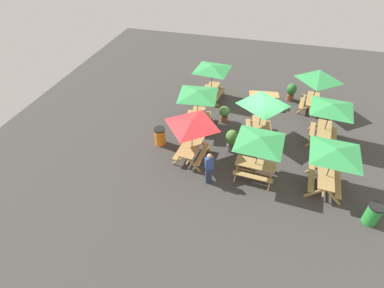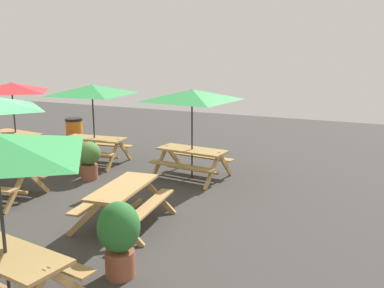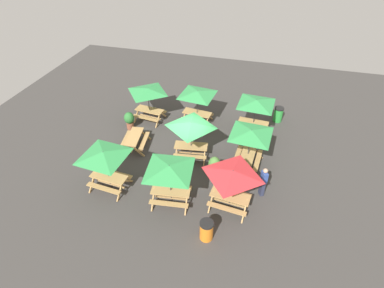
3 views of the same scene
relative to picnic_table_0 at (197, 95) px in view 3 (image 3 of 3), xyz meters
name	(u,v)px [view 3 (image 3 of 3)]	position (x,y,z in m)	size (l,w,h in m)	color
ground_plane	(187,156)	(-0.26, 3.40, -1.99)	(28.43, 28.43, 0.00)	#3D3A38
picnic_table_0	(197,95)	(0.00, 0.00, 0.00)	(2.81, 2.81, 2.34)	tan
picnic_table_1	(104,157)	(2.75, 6.65, 0.00)	(2.82, 2.82, 2.34)	tan
picnic_table_2	(233,176)	(-3.14, 6.36, 0.00)	(2.20, 2.20, 2.34)	tan
picnic_table_3	(256,105)	(-3.56, 0.17, 0.00)	(2.82, 2.82, 2.34)	tan
picnic_table_4	(148,93)	(3.05, 0.46, 0.00)	(2.24, 2.24, 2.34)	tan
picnic_table_5	(191,127)	(-0.49, 3.34, 0.00)	(2.26, 2.26, 2.34)	tan
picnic_table_6	(251,135)	(-3.59, 3.23, 0.00)	(2.82, 2.82, 2.34)	tan
picnic_table_7	(134,139)	(2.87, 3.35, -1.43)	(1.73, 1.96, 0.81)	tan
picnic_table_8	(169,171)	(-0.44, 6.76, 0.00)	(2.81, 2.81, 2.34)	tan
trash_bin_orange	(206,230)	(-2.47, 8.27, -1.49)	(0.59, 0.59, 0.98)	orange
trash_bin_green	(278,114)	(-5.01, -1.53, -1.49)	(0.59, 0.59, 0.98)	green
potted_plant_0	(214,166)	(-2.05, 4.58, -1.28)	(0.62, 0.62, 1.26)	#59595B
potted_plant_1	(163,170)	(0.42, 5.40, -1.42)	(0.62, 0.62, 0.99)	#935138
potted_plant_2	(129,120)	(3.90, 1.71, -1.33)	(0.62, 0.62, 1.15)	#935138
person_standing	(263,181)	(-4.51, 5.22, -1.10)	(0.36, 0.42, 1.67)	#2D334C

